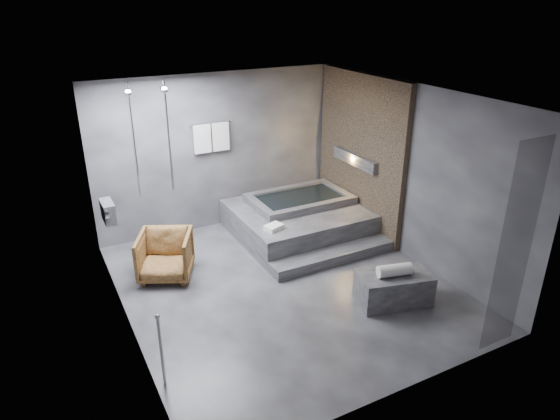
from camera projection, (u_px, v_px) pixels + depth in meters
room at (301, 167)px, 7.14m from camera, size 5.00×5.04×2.82m
tub_deck at (298, 220)px, 8.99m from camera, size 2.20×2.00×0.50m
tub_step at (333, 256)px, 8.09m from camera, size 2.20×0.36×0.18m
concrete_bench at (394, 288)px, 6.98m from camera, size 1.10×0.78×0.45m
driftwood_chair at (165, 256)px, 7.56m from camera, size 1.04×1.05×0.72m
rolled_towel at (394, 270)px, 6.81m from camera, size 0.50×0.29×0.17m
deck_towel at (274, 227)px, 8.06m from camera, size 0.34×0.29×0.08m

